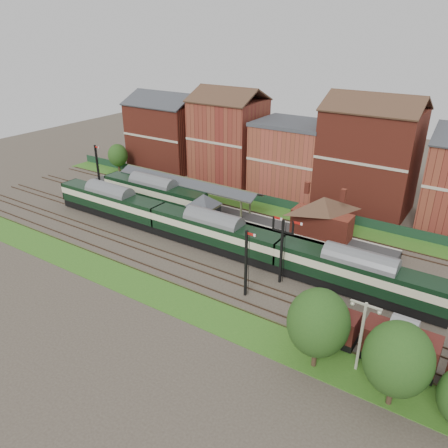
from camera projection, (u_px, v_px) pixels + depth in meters
The scene contains 21 objects.
ground at pixel (208, 247), 59.01m from camera, with size 160.00×160.00×0.00m, color #473D33.
grass_back at pixel (265, 209), 71.10m from camera, with size 90.00×4.50×0.06m, color #2D6619.
grass_front at pixel (148, 288), 49.91m from camera, with size 90.00×5.00×0.06m, color #2D6619.
fence at pixel (271, 201), 72.31m from camera, with size 90.00×0.12×1.50m, color #193823.
platform at pixel (218, 212), 68.67m from camera, with size 55.00×3.40×1.00m, color #2D2D2D.
signal_box at pixel (204, 213), 61.62m from camera, with size 5.40×5.40×6.00m.
brick_hut at pixel (253, 239), 58.47m from camera, with size 3.20×2.64×2.94m.
station_building at pixel (322, 216), 58.73m from camera, with size 8.10×8.10×5.90m.
canopy at pixel (187, 180), 69.94m from camera, with size 26.00×3.89×4.08m.
semaphore_bracket at pixel (282, 247), 49.15m from camera, with size 3.60×0.25×8.18m.
semaphore_platform_end at pixel (97, 166), 78.27m from camera, with size 1.23×0.25×8.00m.
semaphore_siding at pixel (246, 263), 46.95m from camera, with size 1.23×0.25×8.00m.
yard_lamp at pixel (362, 333), 36.64m from camera, with size 2.60×0.22×7.00m.
town_backdrop at pixel (291, 154), 75.06m from camera, with size 69.00×10.00×16.00m.
dmu_train at pixel (214, 232), 57.44m from camera, with size 57.77×3.03×4.44m.
platform_railcar at pixel (154, 193), 70.49m from camera, with size 19.41×3.06×4.47m.
goods_van_a at pixel (327, 321), 41.28m from camera, with size 5.77×2.50×3.50m.
goods_van_b at pixel (400, 345), 37.89m from camera, with size 6.32×2.74×3.83m.
tree_near at pixel (398, 359), 32.95m from camera, with size 5.27×5.27×7.62m.
tree_far at pixel (318, 323), 36.75m from camera, with size 5.32×5.32×7.77m.
tree_back at pixel (118, 155), 87.09m from camera, with size 3.91×3.91×5.72m.
Camera 1 is at (30.50, -42.38, 27.74)m, focal length 35.00 mm.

